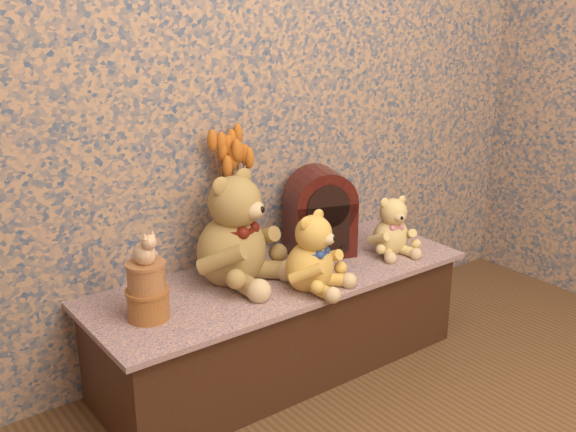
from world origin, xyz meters
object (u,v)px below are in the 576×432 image
object	(u,v)px
ceramic_vase	(232,244)
teddy_small	(391,222)
cathedral_radio	(320,211)
teddy_medium	(310,248)
biscuit_tin_lower	(148,304)
cat_figurine	(144,246)
teddy_large	(231,223)

from	to	relation	value
ceramic_vase	teddy_small	bearing A→B (deg)	-22.89
teddy_small	cathedral_radio	size ratio (longest dim) A/B	0.72
teddy_medium	ceramic_vase	bearing A→B (deg)	86.29
teddy_medium	teddy_small	bearing A→B (deg)	-15.75
cathedral_radio	biscuit_tin_lower	xyz separation A→B (m)	(-0.78, -0.11, -0.12)
teddy_medium	ceramic_vase	xyz separation A→B (m)	(-0.12, 0.31, -0.06)
teddy_medium	cat_figurine	distance (m)	0.57
teddy_large	cat_figurine	world-z (taller)	teddy_large
cathedral_radio	cat_figurine	distance (m)	0.79
cathedral_radio	cat_figurine	size ratio (longest dim) A/B	3.05
cathedral_radio	biscuit_tin_lower	size ratio (longest dim) A/B	2.60
teddy_large	teddy_small	world-z (taller)	teddy_large
biscuit_tin_lower	cat_figurine	xyz separation A→B (m)	(0.00, 0.00, 0.19)
ceramic_vase	biscuit_tin_lower	distance (m)	0.48
teddy_medium	teddy_small	xyz separation A→B (m)	(0.46, 0.07, -0.02)
teddy_medium	cat_figurine	xyz separation A→B (m)	(-0.55, 0.12, 0.10)
teddy_medium	cathedral_radio	bearing A→B (deg)	20.27
biscuit_tin_lower	teddy_small	bearing A→B (deg)	-2.74
teddy_large	ceramic_vase	size ratio (longest dim) A/B	2.36
biscuit_tin_lower	cat_figurine	bearing A→B (deg)	0.00
teddy_large	teddy_medium	size ratio (longest dim) A/B	1.45
teddy_medium	ceramic_vase	distance (m)	0.34
teddy_large	cat_figurine	bearing A→B (deg)	171.49
teddy_medium	cathedral_radio	world-z (taller)	cathedral_radio
ceramic_vase	biscuit_tin_lower	xyz separation A→B (m)	(-0.43, -0.20, -0.04)
teddy_medium	cathedral_radio	xyz separation A→B (m)	(0.23, 0.23, 0.02)
teddy_medium	teddy_small	world-z (taller)	teddy_medium
cat_figurine	ceramic_vase	bearing A→B (deg)	12.70
cathedral_radio	biscuit_tin_lower	bearing A→B (deg)	-152.70
teddy_medium	cat_figurine	size ratio (longest dim) A/B	2.62
ceramic_vase	cat_figurine	xyz separation A→B (m)	(-0.43, -0.20, 0.15)
teddy_large	cathedral_radio	distance (m)	0.41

